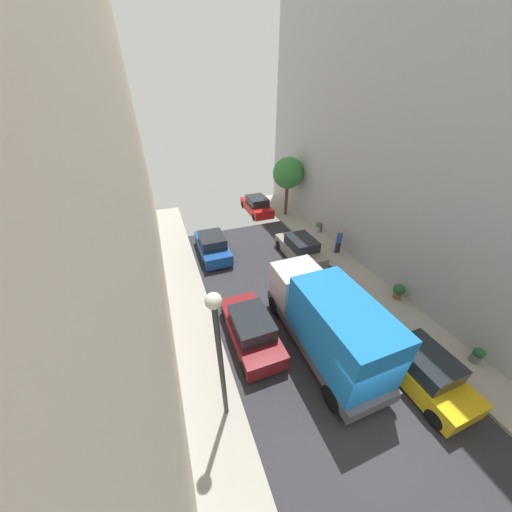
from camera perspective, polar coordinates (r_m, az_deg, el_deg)
The scene contains 15 objects.
ground at distance 11.34m, azimuth 24.34°, elevation -30.66°, with size 32.00×32.00×0.00m, color #2D2D33.
sidewalk_left at distance 9.95m, azimuth -5.12°, elevation -42.08°, with size 2.00×44.00×0.15m, color #A8A399.
sidewalk_right at distance 14.32m, azimuth 40.10°, elevation -19.44°, with size 2.00×44.00×0.15m, color #A8A399.
parked_car_left_3 at distance 11.96m, azimuth -1.10°, elevation -15.70°, with size 1.78×4.20×1.57m.
parked_car_left_4 at distance 17.90m, azimuth -9.55°, elevation 2.22°, with size 1.78×4.20×1.57m.
parked_car_right_2 at distance 12.50m, azimuth 32.12°, elevation -19.83°, with size 1.78×4.20×1.57m.
parked_car_right_3 at distance 17.57m, azimuth 9.68°, elevation 1.57°, with size 1.78×4.20×1.57m.
parked_car_right_4 at distance 24.19m, azimuth 0.17°, elevation 10.99°, with size 1.78×4.20×1.57m.
delivery_truck at distance 11.19m, azimuth 15.27°, elevation -13.57°, with size 2.26×6.60×3.38m.
pedestrian at distance 18.44m, azimuth 17.76°, elevation 3.25°, with size 0.40×0.36×1.72m.
street_tree_1 at distance 22.81m, azimuth 7.03°, elevation 17.57°, with size 2.54×2.54×4.95m.
potted_plant_0 at distance 14.50m, azimuth 40.50°, elevation -16.19°, with size 0.41×0.41×0.75m.
potted_plant_1 at distance 15.86m, azimuth 28.85°, elevation -6.69°, with size 0.60×0.60×0.89m.
potted_plant_2 at distance 21.08m, azimuth 13.53°, elevation 6.26°, with size 0.43×0.43×0.83m.
lamp_post at distance 7.67m, azimuth -8.21°, elevation -18.67°, with size 0.44×0.44×5.40m.
Camera 1 is at (-5.30, -2.66, 9.66)m, focal length 18.21 mm.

